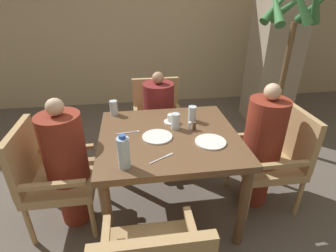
{
  "coord_description": "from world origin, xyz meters",
  "views": [
    {
      "loc": [
        -0.26,
        -1.76,
        1.76
      ],
      "look_at": [
        0.0,
        0.05,
        0.81
      ],
      "focal_mm": 28.0,
      "sensor_mm": 36.0,
      "label": 1
    }
  ],
  "objects": [
    {
      "name": "ground_plane",
      "position": [
        0.0,
        0.0,
        0.0
      ],
      "size": [
        16.0,
        16.0,
        0.0
      ],
      "primitive_type": "plane",
      "color": "#60564C"
    },
    {
      "name": "wall_back",
      "position": [
        0.0,
        2.62,
        1.4
      ],
      "size": [
        8.0,
        0.06,
        2.8
      ],
      "color": "#C6B289",
      "rests_on": "ground_plane"
    },
    {
      "name": "pillar_stone",
      "position": [
        1.7,
        1.63,
        1.35
      ],
      "size": [
        0.56,
        0.56,
        2.7
      ],
      "color": "tan",
      "rests_on": "ground_plane"
    },
    {
      "name": "dining_table",
      "position": [
        0.0,
        0.0,
        0.66
      ],
      "size": [
        1.08,
        1.0,
        0.76
      ],
      "color": "brown",
      "rests_on": "ground_plane"
    },
    {
      "name": "chair_left_side",
      "position": [
        -0.94,
        0.0,
        0.48
      ],
      "size": [
        0.53,
        0.53,
        0.89
      ],
      "color": "tan",
      "rests_on": "ground_plane"
    },
    {
      "name": "diner_in_left_chair",
      "position": [
        -0.8,
        0.0,
        0.57
      ],
      "size": [
        0.32,
        0.32,
        1.11
      ],
      "color": "maroon",
      "rests_on": "ground_plane"
    },
    {
      "name": "chair_far_side",
      "position": [
        0.0,
        0.9,
        0.48
      ],
      "size": [
        0.53,
        0.53,
        0.89
      ],
      "color": "tan",
      "rests_on": "ground_plane"
    },
    {
      "name": "diner_in_far_chair",
      "position": [
        -0.0,
        0.76,
        0.54
      ],
      "size": [
        0.32,
        0.32,
        1.05
      ],
      "color": "maroon",
      "rests_on": "ground_plane"
    },
    {
      "name": "chair_right_side",
      "position": [
        0.94,
        0.0,
        0.48
      ],
      "size": [
        0.53,
        0.53,
        0.89
      ],
      "color": "tan",
      "rests_on": "ground_plane"
    },
    {
      "name": "diner_in_right_chair",
      "position": [
        0.8,
        0.0,
        0.58
      ],
      "size": [
        0.32,
        0.32,
        1.14
      ],
      "color": "maroon",
      "rests_on": "ground_plane"
    },
    {
      "name": "potted_palm",
      "position": [
        1.44,
        0.92,
        0.8
      ],
      "size": [
        0.67,
        0.63,
        1.98
      ],
      "color": "#4C4238",
      "rests_on": "ground_plane"
    },
    {
      "name": "plate_main_left",
      "position": [
        0.29,
        -0.16,
        0.77
      ],
      "size": [
        0.23,
        0.23,
        0.01
      ],
      "color": "white",
      "rests_on": "dining_table"
    },
    {
      "name": "plate_main_right",
      "position": [
        -0.09,
        -0.03,
        0.77
      ],
      "size": [
        0.23,
        0.23,
        0.01
      ],
      "color": "white",
      "rests_on": "dining_table"
    },
    {
      "name": "teacup_with_saucer",
      "position": [
        0.05,
        0.21,
        0.79
      ],
      "size": [
        0.13,
        0.13,
        0.07
      ],
      "color": "white",
      "rests_on": "dining_table"
    },
    {
      "name": "water_bottle",
      "position": [
        -0.34,
        -0.37,
        0.87
      ],
      "size": [
        0.08,
        0.08,
        0.23
      ],
      "color": "silver",
      "rests_on": "dining_table"
    },
    {
      "name": "glass_tall_near",
      "position": [
        -0.44,
        0.44,
        0.83
      ],
      "size": [
        0.07,
        0.07,
        0.13
      ],
      "color": "silver",
      "rests_on": "dining_table"
    },
    {
      "name": "glass_tall_mid",
      "position": [
        0.07,
        0.1,
        0.83
      ],
      "size": [
        0.07,
        0.07,
        0.13
      ],
      "color": "silver",
      "rests_on": "dining_table"
    },
    {
      "name": "glass_tall_far",
      "position": [
        0.23,
        0.22,
        0.83
      ],
      "size": [
        0.07,
        0.07,
        0.13
      ],
      "color": "silver",
      "rests_on": "dining_table"
    },
    {
      "name": "salt_shaker",
      "position": [
        0.17,
        0.06,
        0.8
      ],
      "size": [
        0.03,
        0.03,
        0.07
      ],
      "color": "white",
      "rests_on": "dining_table"
    },
    {
      "name": "pepper_shaker",
      "position": [
        0.21,
        0.06,
        0.79
      ],
      "size": [
        0.03,
        0.03,
        0.07
      ],
      "color": "#4C3D2D",
      "rests_on": "dining_table"
    },
    {
      "name": "fork_beside_plate",
      "position": [
        -0.3,
        0.07,
        0.76
      ],
      "size": [
        0.19,
        0.04,
        0.0
      ],
      "color": "silver",
      "rests_on": "dining_table"
    },
    {
      "name": "knife_beside_plate",
      "position": [
        -0.09,
        -0.31,
        0.76
      ],
      "size": [
        0.18,
        0.11,
        0.0
      ],
      "color": "silver",
      "rests_on": "dining_table"
    }
  ]
}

